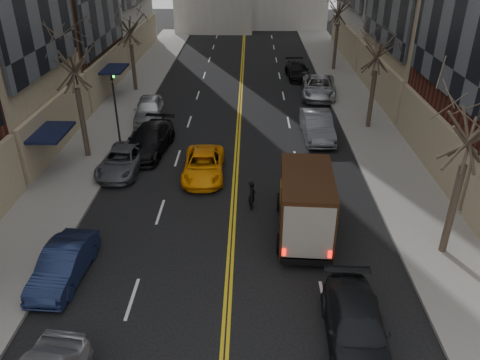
# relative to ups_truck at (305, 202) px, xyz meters

# --- Properties ---
(sidewalk_left) EXTENTS (4.00, 66.00, 0.15)m
(sidewalk_left) POSITION_rel_ups_truck_xyz_m (-12.16, 14.57, -1.48)
(sidewalk_left) COLOR slate
(sidewalk_left) RESTS_ON ground
(sidewalk_right) EXTENTS (4.00, 66.00, 0.15)m
(sidewalk_right) POSITION_rel_ups_truck_xyz_m (5.84, 14.57, -1.48)
(sidewalk_right) COLOR slate
(sidewalk_right) RESTS_ON ground
(tree_lf_mid) EXTENTS (3.20, 3.20, 8.91)m
(tree_lf_mid) POSITION_rel_ups_truck_xyz_m (-11.96, 7.57, 5.04)
(tree_lf_mid) COLOR #382D23
(tree_lf_mid) RESTS_ON sidewalk_left
(tree_lf_far) EXTENTS (3.20, 3.20, 8.12)m
(tree_lf_far) POSITION_rel_ups_truck_xyz_m (-11.96, 20.57, 4.47)
(tree_lf_far) COLOR #382D23
(tree_lf_far) RESTS_ON sidewalk_left
(tree_rt_near) EXTENTS (3.20, 3.20, 8.71)m
(tree_rt_near) POSITION_rel_ups_truck_xyz_m (5.64, -1.43, 4.90)
(tree_rt_near) COLOR #382D23
(tree_rt_near) RESTS_ON sidewalk_right
(tree_rt_mid) EXTENTS (3.20, 3.20, 8.32)m
(tree_rt_mid) POSITION_rel_ups_truck_xyz_m (5.64, 12.57, 4.61)
(tree_rt_mid) COLOR #382D23
(tree_rt_mid) RESTS_ON sidewalk_right
(traffic_signal) EXTENTS (0.29, 0.26, 4.70)m
(traffic_signal) POSITION_rel_ups_truck_xyz_m (-10.56, 9.57, 1.26)
(traffic_signal) COLOR black
(traffic_signal) RESTS_ON sidewalk_left
(ups_truck) EXTENTS (2.58, 5.77, 3.09)m
(ups_truck) POSITION_rel_ups_truck_xyz_m (0.00, 0.00, 0.00)
(ups_truck) COLOR black
(ups_truck) RESTS_ON ground
(observer_sedan) EXTENTS (2.07, 4.77, 1.37)m
(observer_sedan) POSITION_rel_ups_truck_xyz_m (1.04, -6.34, -0.87)
(observer_sedan) COLOR black
(observer_sedan) RESTS_ON ground
(taxi) EXTENTS (2.28, 4.73, 1.30)m
(taxi) POSITION_rel_ups_truck_xyz_m (-4.89, 5.35, -0.91)
(taxi) COLOR #FF9C0A
(taxi) RESTS_ON ground
(pedestrian) EXTENTS (0.41, 0.58, 1.50)m
(pedestrian) POSITION_rel_ups_truck_xyz_m (-2.27, 1.99, -0.81)
(pedestrian) COLOR black
(pedestrian) RESTS_ON ground
(parked_lf_b) EXTENTS (1.66, 4.18, 1.35)m
(parked_lf_b) POSITION_rel_ups_truck_xyz_m (-9.46, -3.33, -0.88)
(parked_lf_b) COLOR #121B39
(parked_lf_b) RESTS_ON ground
(parked_lf_c) EXTENTS (2.34, 4.68, 1.27)m
(parked_lf_c) POSITION_rel_ups_truck_xyz_m (-9.46, 5.86, -0.92)
(parked_lf_c) COLOR #51535A
(parked_lf_c) RESTS_ON ground
(parked_lf_d) EXTENTS (2.78, 5.56, 1.55)m
(parked_lf_d) POSITION_rel_ups_truck_xyz_m (-8.46, 8.42, -0.78)
(parked_lf_d) COLOR black
(parked_lf_d) RESTS_ON ground
(parked_lf_e) EXTENTS (2.48, 5.04, 1.65)m
(parked_lf_e) POSITION_rel_ups_truck_xyz_m (-9.46, 13.68, -0.73)
(parked_lf_e) COLOR #B6BABE
(parked_lf_e) RESTS_ON ground
(parked_rt_a) EXTENTS (1.85, 5.04, 1.65)m
(parked_rt_a) POSITION_rel_ups_truck_xyz_m (1.94, 10.87, -0.73)
(parked_rt_a) COLOR #55585D
(parked_rt_a) RESTS_ON ground
(parked_rt_b) EXTENTS (3.19, 5.89, 1.57)m
(parked_rt_b) POSITION_rel_ups_truck_xyz_m (3.14, 19.45, -0.77)
(parked_rt_b) COLOR #AFB2B7
(parked_rt_b) RESTS_ON ground
(parked_rt_c) EXTENTS (2.26, 4.85, 1.37)m
(parked_rt_c) POSITION_rel_ups_truck_xyz_m (1.94, 24.89, -0.87)
(parked_rt_c) COLOR black
(parked_rt_c) RESTS_ON ground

